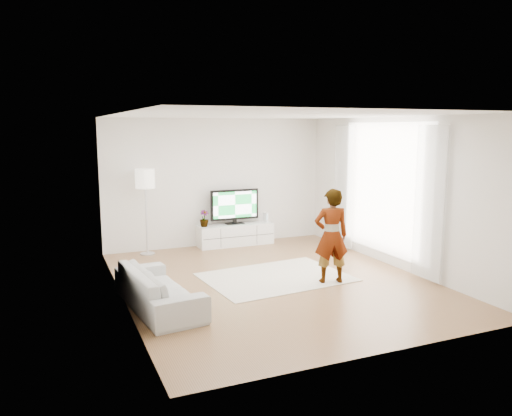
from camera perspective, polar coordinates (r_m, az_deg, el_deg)
name	(u,v)px	position (r m, az deg, el deg)	size (l,w,h in m)	color
floor	(274,281)	(8.63, 2.02, -8.37)	(6.00, 6.00, 0.00)	olive
ceiling	(274,115)	(8.23, 2.13, 10.56)	(6.00, 6.00, 0.00)	white
wall_left	(120,210)	(7.62, -15.25, -0.22)	(0.02, 6.00, 2.80)	silver
wall_right	(396,193)	(9.63, 15.70, 1.68)	(0.02, 6.00, 2.80)	silver
wall_back	(217,182)	(11.08, -4.49, 2.94)	(5.00, 0.02, 2.80)	silver
wall_front	(387,236)	(5.78, 14.73, -3.13)	(5.00, 0.02, 2.80)	silver
window	(385,188)	(9.84, 14.53, 2.18)	(0.01, 2.60, 2.50)	white
curtain_near	(429,203)	(8.82, 19.21, 0.51)	(0.04, 0.70, 2.60)	white
curtain_far	(344,187)	(10.87, 10.02, 2.43)	(0.04, 0.70, 2.60)	white
media_console	(235,235)	(11.16, -2.38, -3.05)	(1.69, 0.48, 0.48)	white
television	(235,205)	(11.07, -2.45, 0.31)	(1.11, 0.22, 0.77)	black
game_console	(266,217)	(11.37, 1.10, -1.05)	(0.08, 0.16, 0.21)	white
potted_plant	(204,218)	(10.86, -5.95, -1.19)	(0.20, 0.20, 0.36)	#3F7238
rug	(276,277)	(8.84, 2.28, -7.90)	(2.44, 1.75, 0.01)	beige
player	(331,236)	(8.45, 8.59, -3.16)	(0.58, 0.38, 1.60)	#334772
sofa	(159,288)	(7.49, -11.07, -8.97)	(2.00, 0.78, 0.58)	#AEAFAA
floor_lamp	(145,182)	(10.38, -12.56, 2.86)	(0.39, 0.39, 1.77)	silver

